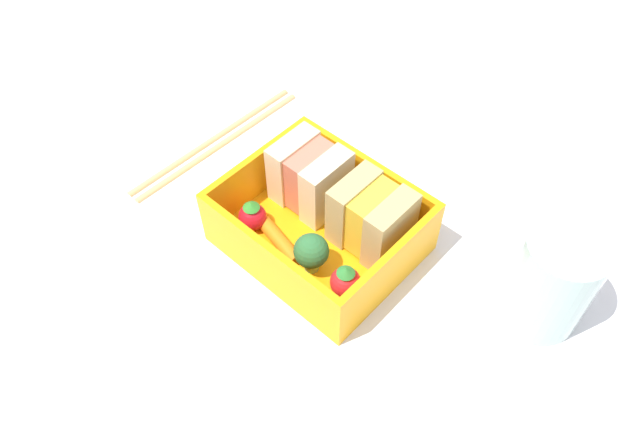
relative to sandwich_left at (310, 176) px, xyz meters
The scene contains 11 objects.
ground_plane 6.66cm from the sandwich_left, 35.73° to the right, with size 120.00×120.00×2.00cm, color white.
bento_tray 5.52cm from the sandwich_left, 35.73° to the right, with size 15.57×12.81×1.20cm, color #FAA10F.
bento_rim 4.29cm from the sandwich_left, 35.73° to the right, with size 15.57×12.81×4.64cm.
sandwich_left is the anchor object (origin of this frame).
sandwich_center_left 6.88cm from the sandwich_left, ahead, with size 5.84×4.95×5.88cm.
strawberry_far_left 6.02cm from the sandwich_left, 105.23° to the right, with size 2.43×2.43×3.03cm.
carrot_stick_far_left 6.28cm from the sandwich_left, 73.35° to the right, with size 1.23×1.23×5.11cm, color orange.
broccoli_floret 7.62cm from the sandwich_left, 46.31° to the right, with size 2.89×2.89×3.83cm.
strawberry_left 10.31cm from the sandwich_left, 31.30° to the right, with size 2.48×2.48×3.08cm.
chopstick_pair 13.18cm from the sandwich_left, behind, with size 2.29×20.46×0.70cm.
drinking_glass 21.40cm from the sandwich_left, 11.07° to the left, with size 6.15×6.15×9.07cm, color silver.
Camera 1 is at (21.94, -24.11, 43.75)cm, focal length 35.00 mm.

